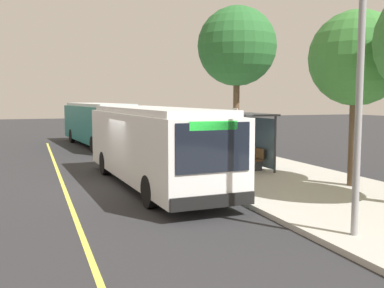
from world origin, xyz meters
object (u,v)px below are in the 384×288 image
transit_bus_second (98,123)px  waiting_bench (252,158)px  transit_bus_main (153,143)px  route_sign_post (235,135)px  pedestrian_commuter (197,148)px

transit_bus_second → waiting_bench: (13.34, 4.93, -0.98)m
transit_bus_main → route_sign_post: size_ratio=3.83×
transit_bus_main → route_sign_post: (1.27, 2.79, 0.34)m
waiting_bench → route_sign_post: size_ratio=0.57×
transit_bus_second → route_sign_post: same height
waiting_bench → pedestrian_commuter: size_ratio=0.95×
transit_bus_main → route_sign_post: bearing=65.5°
waiting_bench → pedestrian_commuter: 2.53m
route_sign_post → waiting_bench: bearing=142.8°
pedestrian_commuter → route_sign_post: bearing=3.1°
transit_bus_main → pedestrian_commuter: 3.46m
waiting_bench → route_sign_post: route_sign_post is taller
transit_bus_second → pedestrian_commuter: size_ratio=6.86×
transit_bus_main → waiting_bench: size_ratio=6.71×
transit_bus_second → waiting_bench: size_ratio=7.25×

